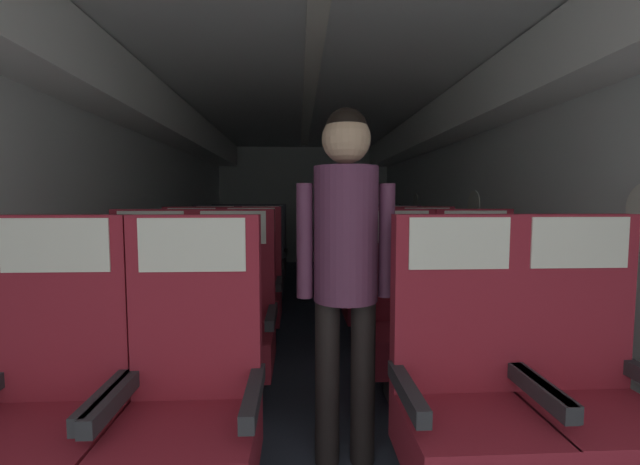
{
  "coord_description": "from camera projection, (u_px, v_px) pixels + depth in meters",
  "views": [
    {
      "loc": [
        -0.11,
        0.08,
        1.19
      ],
      "look_at": [
        0.13,
        4.56,
        0.83
      ],
      "focal_mm": 23.14,
      "sensor_mm": 36.0,
      "label": 1
    }
  ],
  "objects": [
    {
      "name": "seat_e_right_aisle",
      "position": [
        383.0,
        255.0,
        5.41
      ],
      "size": [
        0.52,
        0.48,
        1.13
      ],
      "color": "#38383D",
      "rests_on": "ground"
    },
    {
      "name": "seat_d_left_window",
      "position": [
        215.0,
        268.0,
        4.36
      ],
      "size": [
        0.52,
        0.48,
        1.13
      ],
      "color": "#38383D",
      "rests_on": "ground"
    },
    {
      "name": "seat_e_left_window",
      "position": [
        230.0,
        256.0,
        5.32
      ],
      "size": [
        0.52,
        0.48,
        1.13
      ],
      "color": "#38383D",
      "rests_on": "ground"
    },
    {
      "name": "seat_a_right_aisle",
      "position": [
        588.0,
        390.0,
        1.56
      ],
      "size": [
        0.52,
        0.48,
        1.13
      ],
      "color": "#38383D",
      "rests_on": "ground"
    },
    {
      "name": "seat_e_right_window",
      "position": [
        346.0,
        255.0,
        5.4
      ],
      "size": [
        0.52,
        0.48,
        1.13
      ],
      "color": "#38383D",
      "rests_on": "ground"
    },
    {
      "name": "seat_c_right_window",
      "position": [
        372.0,
        285.0,
        3.48
      ],
      "size": [
        0.52,
        0.48,
        1.13
      ],
      "color": "#38383D",
      "rests_on": "ground"
    },
    {
      "name": "seat_b_left_aisle",
      "position": [
        233.0,
        321.0,
        2.45
      ],
      "size": [
        0.52,
        0.48,
        1.13
      ],
      "color": "#38383D",
      "rests_on": "ground"
    },
    {
      "name": "seat_a_left_aisle",
      "position": [
        190.0,
        401.0,
        1.48
      ],
      "size": [
        0.52,
        0.48,
        1.13
      ],
      "color": "#38383D",
      "rests_on": "ground"
    },
    {
      "name": "seat_b_right_aisle",
      "position": [
        478.0,
        318.0,
        2.51
      ],
      "size": [
        0.52,
        0.48,
        1.13
      ],
      "color": "#38383D",
      "rests_on": "ground"
    },
    {
      "name": "seat_d_right_window",
      "position": [
        356.0,
        267.0,
        4.42
      ],
      "size": [
        0.52,
        0.48,
        1.13
      ],
      "color": "#38383D",
      "rests_on": "ground"
    },
    {
      "name": "seat_d_right_aisle",
      "position": [
        400.0,
        267.0,
        4.46
      ],
      "size": [
        0.52,
        0.48,
        1.13
      ],
      "color": "#38383D",
      "rests_on": "ground"
    },
    {
      "name": "seat_a_right_window",
      "position": [
        464.0,
        393.0,
        1.54
      ],
      "size": [
        0.52,
        0.48,
        1.13
      ],
      "color": "#38383D",
      "rests_on": "ground"
    },
    {
      "name": "ground",
      "position": [
        310.0,
        324.0,
        3.98
      ],
      "size": [
        3.46,
        8.34,
        0.02
      ],
      "primitive_type": "cube",
      "color": "#2D3342"
    },
    {
      "name": "seat_c_right_aisle",
      "position": [
        429.0,
        285.0,
        3.5
      ],
      "size": [
        0.52,
        0.48,
        1.13
      ],
      "color": "#38383D",
      "rests_on": "ground"
    },
    {
      "name": "seat_b_left_window",
      "position": [
        149.0,
        322.0,
        2.43
      ],
      "size": [
        0.52,
        0.48,
        1.13
      ],
      "color": "#38383D",
      "rests_on": "ground"
    },
    {
      "name": "seat_d_left_aisle",
      "position": [
        260.0,
        268.0,
        4.37
      ],
      "size": [
        0.52,
        0.48,
        1.13
      ],
      "color": "#38383D",
      "rests_on": "ground"
    },
    {
      "name": "seat_c_left_window",
      "position": [
        191.0,
        288.0,
        3.38
      ],
      "size": [
        0.52,
        0.48,
        1.13
      ],
      "color": "#38383D",
      "rests_on": "ground"
    },
    {
      "name": "seat_b_right_window",
      "position": [
        399.0,
        319.0,
        2.5
      ],
      "size": [
        0.52,
        0.48,
        1.13
      ],
      "color": "#38383D",
      "rests_on": "ground"
    },
    {
      "name": "fuselage_shell",
      "position": [
        309.0,
        157.0,
        4.1
      ],
      "size": [
        3.34,
        7.99,
        2.24
      ],
      "color": "silver",
      "rests_on": "ground"
    },
    {
      "name": "flight_attendant",
      "position": [
        346.0,
        250.0,
        1.8
      ],
      "size": [
        0.43,
        0.28,
        1.58
      ],
      "rotation": [
        0.0,
        0.0,
        3.51
      ],
      "color": "black",
      "rests_on": "ground"
    },
    {
      "name": "seat_e_left_aisle",
      "position": [
        267.0,
        256.0,
        5.33
      ],
      "size": [
        0.52,
        0.48,
        1.13
      ],
      "color": "#38383D",
      "rests_on": "ground"
    },
    {
      "name": "seat_a_left_window",
      "position": [
        49.0,
        402.0,
        1.47
      ],
      "size": [
        0.52,
        0.48,
        1.13
      ],
      "color": "#38383D",
      "rests_on": "ground"
    },
    {
      "name": "seat_c_left_aisle",
      "position": [
        251.0,
        287.0,
        3.4
      ],
      "size": [
        0.52,
        0.48,
        1.13
      ],
      "color": "#38383D",
      "rests_on": "ground"
    }
  ]
}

